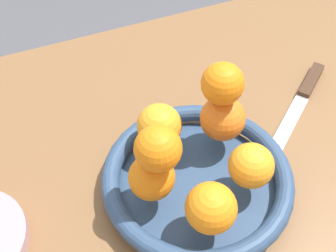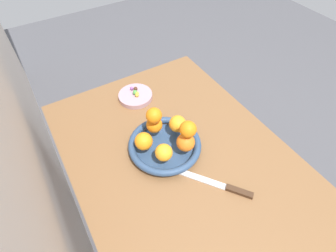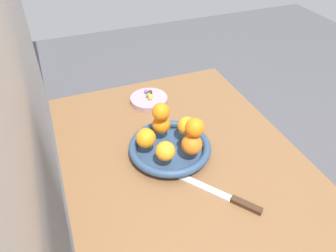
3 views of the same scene
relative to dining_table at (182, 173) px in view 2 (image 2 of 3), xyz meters
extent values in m
plane|color=#4C4C51|center=(0.00, 0.00, -0.65)|extent=(6.00, 6.00, 0.00)
cube|color=brown|center=(0.00, 0.00, 0.07)|extent=(1.10, 0.76, 0.04)
cylinder|color=brown|center=(0.49, -0.32, -0.30)|extent=(0.05, 0.05, 0.70)
cylinder|color=brown|center=(0.49, 0.32, -0.30)|extent=(0.05, 0.05, 0.70)
cylinder|color=navy|center=(0.08, 0.03, 0.10)|extent=(0.23, 0.23, 0.01)
torus|color=navy|center=(0.08, 0.03, 0.12)|extent=(0.27, 0.27, 0.03)
cylinder|color=#B28C99|center=(0.39, 0.00, 0.10)|extent=(0.15, 0.15, 0.02)
sphere|color=orange|center=(0.11, -0.04, 0.16)|extent=(0.06, 0.06, 0.06)
sphere|color=orange|center=(0.15, 0.03, 0.16)|extent=(0.06, 0.06, 0.06)
sphere|color=orange|center=(0.10, 0.11, 0.16)|extent=(0.06, 0.06, 0.06)
sphere|color=orange|center=(0.02, 0.07, 0.16)|extent=(0.06, 0.06, 0.06)
sphere|color=orange|center=(0.02, -0.02, 0.16)|extent=(0.07, 0.07, 0.07)
sphere|color=orange|center=(0.14, 0.04, 0.22)|extent=(0.06, 0.06, 0.06)
sphere|color=orange|center=(0.02, -0.03, 0.22)|extent=(0.06, 0.06, 0.06)
sphere|color=#472819|center=(0.41, -0.01, 0.12)|extent=(0.02, 0.02, 0.02)
sphere|color=#8C4C99|center=(0.43, 0.00, 0.12)|extent=(0.02, 0.02, 0.02)
sphere|color=#4C9947|center=(0.39, 0.00, 0.12)|extent=(0.02, 0.02, 0.02)
sphere|color=gold|center=(0.37, 0.00, 0.12)|extent=(0.02, 0.02, 0.02)
sphere|color=gold|center=(0.38, -0.01, 0.12)|extent=(0.02, 0.02, 0.02)
cube|color=#3F2819|center=(-0.20, -0.09, 0.10)|extent=(0.08, 0.07, 0.01)
cube|color=silver|center=(-0.10, -0.01, 0.09)|extent=(0.15, 0.12, 0.01)
camera|label=1|loc=(0.25, 0.32, 0.61)|focal=45.00mm
camera|label=2|loc=(-0.43, 0.32, 0.89)|focal=28.00mm
camera|label=3|loc=(-0.66, 0.32, 0.84)|focal=35.00mm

